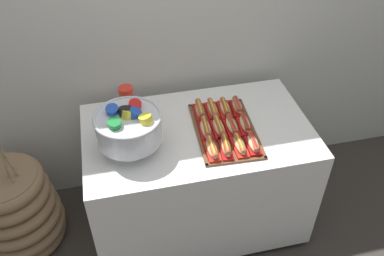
{
  "coord_description": "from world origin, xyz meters",
  "views": [
    {
      "loc": [
        -0.43,
        -1.73,
        2.31
      ],
      "look_at": [
        -0.04,
        -0.01,
        0.82
      ],
      "focal_mm": 38.82,
      "sensor_mm": 36.0,
      "label": 1
    }
  ],
  "objects_px": {
    "hot_dog_2": "(239,145)",
    "hot_dog_10": "(225,108)",
    "hot_dog_3": "(253,144)",
    "floor_vase": "(15,209)",
    "hot_dog_9": "(212,109)",
    "hot_dog_1": "(226,146)",
    "cup_stack": "(127,102)",
    "hot_dog_6": "(232,126)",
    "serving_tray": "(225,130)",
    "hot_dog_5": "(219,127)",
    "hot_dog_0": "(212,149)",
    "hot_dog_11": "(237,106)",
    "punch_bowl": "(129,127)",
    "hot_dog_4": "(205,128)",
    "hot_dog_7": "(245,124)",
    "hot_dog_8": "(200,110)",
    "buffet_table": "(197,175)"
  },
  "relations": [
    {
      "from": "hot_dog_2",
      "to": "hot_dog_3",
      "type": "distance_m",
      "value": 0.08
    },
    {
      "from": "hot_dog_6",
      "to": "punch_bowl",
      "type": "bearing_deg",
      "value": -177.5
    },
    {
      "from": "hot_dog_0",
      "to": "hot_dog_11",
      "type": "distance_m",
      "value": 0.4
    },
    {
      "from": "hot_dog_0",
      "to": "hot_dog_7",
      "type": "height_order",
      "value": "same"
    },
    {
      "from": "punch_bowl",
      "to": "hot_dog_2",
      "type": "bearing_deg",
      "value": -14.02
    },
    {
      "from": "hot_dog_2",
      "to": "hot_dog_10",
      "type": "bearing_deg",
      "value": 87.15
    },
    {
      "from": "hot_dog_2",
      "to": "cup_stack",
      "type": "distance_m",
      "value": 0.69
    },
    {
      "from": "hot_dog_3",
      "to": "punch_bowl",
      "type": "relative_size",
      "value": 0.45
    },
    {
      "from": "hot_dog_8",
      "to": "hot_dog_11",
      "type": "relative_size",
      "value": 1.08
    },
    {
      "from": "serving_tray",
      "to": "hot_dog_11",
      "type": "xyz_separation_m",
      "value": [
        0.12,
        0.16,
        0.03
      ]
    },
    {
      "from": "hot_dog_3",
      "to": "hot_dog_1",
      "type": "bearing_deg",
      "value": 177.15
    },
    {
      "from": "hot_dog_8",
      "to": "buffet_table",
      "type": "bearing_deg",
      "value": -108.7
    },
    {
      "from": "serving_tray",
      "to": "hot_dog_9",
      "type": "height_order",
      "value": "hot_dog_9"
    },
    {
      "from": "serving_tray",
      "to": "hot_dog_5",
      "type": "distance_m",
      "value": 0.05
    },
    {
      "from": "hot_dog_3",
      "to": "hot_dog_5",
      "type": "bearing_deg",
      "value": 129.43
    },
    {
      "from": "floor_vase",
      "to": "hot_dog_4",
      "type": "relative_size",
      "value": 6.29
    },
    {
      "from": "hot_dog_7",
      "to": "punch_bowl",
      "type": "distance_m",
      "value": 0.65
    },
    {
      "from": "hot_dog_2",
      "to": "hot_dog_4",
      "type": "distance_m",
      "value": 0.22
    },
    {
      "from": "hot_dog_7",
      "to": "hot_dog_8",
      "type": "height_order",
      "value": "hot_dog_8"
    },
    {
      "from": "buffet_table",
      "to": "cup_stack",
      "type": "xyz_separation_m",
      "value": [
        -0.37,
        0.22,
        0.47
      ]
    },
    {
      "from": "hot_dog_0",
      "to": "hot_dog_10",
      "type": "bearing_deg",
      "value": 62.71
    },
    {
      "from": "hot_dog_9",
      "to": "punch_bowl",
      "type": "height_order",
      "value": "punch_bowl"
    },
    {
      "from": "floor_vase",
      "to": "hot_dog_9",
      "type": "distance_m",
      "value": 1.36
    },
    {
      "from": "hot_dog_2",
      "to": "hot_dog_11",
      "type": "relative_size",
      "value": 1.07
    },
    {
      "from": "buffet_table",
      "to": "hot_dog_9",
      "type": "relative_size",
      "value": 7.45
    },
    {
      "from": "serving_tray",
      "to": "hot_dog_0",
      "type": "distance_m",
      "value": 0.2
    },
    {
      "from": "hot_dog_5",
      "to": "punch_bowl",
      "type": "bearing_deg",
      "value": -176.69
    },
    {
      "from": "hot_dog_4",
      "to": "hot_dog_11",
      "type": "xyz_separation_m",
      "value": [
        0.23,
        0.15,
        0.0
      ]
    },
    {
      "from": "buffet_table",
      "to": "floor_vase",
      "type": "xyz_separation_m",
      "value": [
        -1.13,
        0.1,
        -0.14
      ]
    },
    {
      "from": "serving_tray",
      "to": "punch_bowl",
      "type": "height_order",
      "value": "punch_bowl"
    },
    {
      "from": "serving_tray",
      "to": "hot_dog_6",
      "type": "bearing_deg",
      "value": -2.85
    },
    {
      "from": "hot_dog_8",
      "to": "floor_vase",
      "type": "bearing_deg",
      "value": -178.69
    },
    {
      "from": "hot_dog_10",
      "to": "hot_dog_11",
      "type": "bearing_deg",
      "value": -2.85
    },
    {
      "from": "hot_dog_0",
      "to": "hot_dog_7",
      "type": "relative_size",
      "value": 1.03
    },
    {
      "from": "hot_dog_5",
      "to": "punch_bowl",
      "type": "relative_size",
      "value": 0.53
    },
    {
      "from": "hot_dog_11",
      "to": "cup_stack",
      "type": "relative_size",
      "value": 0.79
    },
    {
      "from": "hot_dog_2",
      "to": "serving_tray",
      "type": "bearing_deg",
      "value": 99.96
    },
    {
      "from": "hot_dog_7",
      "to": "hot_dog_3",
      "type": "bearing_deg",
      "value": -92.85
    },
    {
      "from": "punch_bowl",
      "to": "hot_dog_4",
      "type": "bearing_deg",
      "value": 4.41
    },
    {
      "from": "hot_dog_2",
      "to": "hot_dog_6",
      "type": "relative_size",
      "value": 1.0
    },
    {
      "from": "hot_dog_6",
      "to": "hot_dog_10",
      "type": "height_order",
      "value": "hot_dog_6"
    },
    {
      "from": "buffet_table",
      "to": "hot_dog_1",
      "type": "bearing_deg",
      "value": -64.2
    },
    {
      "from": "hot_dog_4",
      "to": "hot_dog_6",
      "type": "bearing_deg",
      "value": -2.85
    },
    {
      "from": "floor_vase",
      "to": "hot_dog_11",
      "type": "xyz_separation_m",
      "value": [
        1.4,
        0.02,
        0.55
      ]
    },
    {
      "from": "hot_dog_7",
      "to": "buffet_table",
      "type": "bearing_deg",
      "value": 168.82
    },
    {
      "from": "hot_dog_8",
      "to": "hot_dog_9",
      "type": "distance_m",
      "value": 0.08
    },
    {
      "from": "cup_stack",
      "to": "hot_dog_6",
      "type": "bearing_deg",
      "value": -25.7
    },
    {
      "from": "hot_dog_9",
      "to": "hot_dog_4",
      "type": "bearing_deg",
      "value": -117.29
    },
    {
      "from": "floor_vase",
      "to": "hot_dog_0",
      "type": "relative_size",
      "value": 6.59
    },
    {
      "from": "hot_dog_5",
      "to": "buffet_table",
      "type": "bearing_deg",
      "value": 158.15
    }
  ]
}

